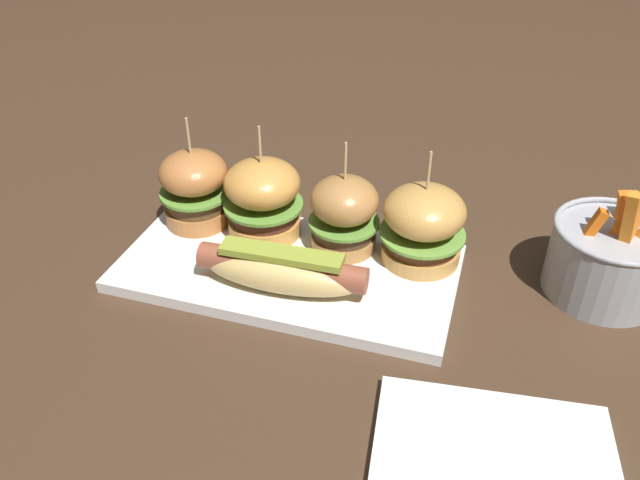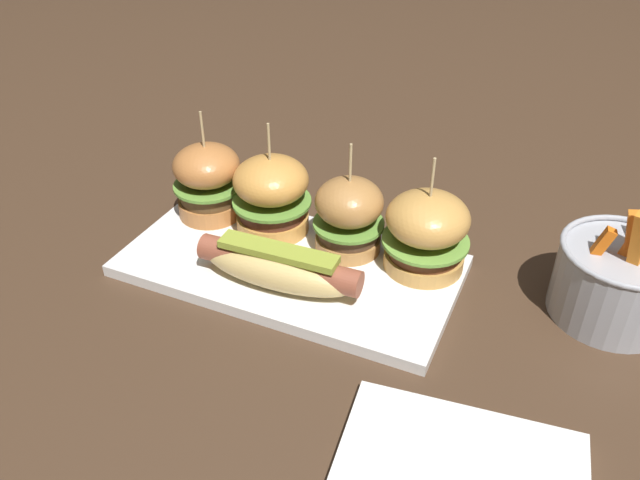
# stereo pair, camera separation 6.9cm
# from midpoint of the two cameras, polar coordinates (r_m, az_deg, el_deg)

# --- Properties ---
(ground_plane) EXTENTS (3.00, 3.00, 0.00)m
(ground_plane) POSITION_cam_midpoint_polar(r_m,az_deg,el_deg) (0.74, -5.53, -3.04)
(ground_plane) COLOR #422D1E
(platter_main) EXTENTS (0.38, 0.19, 0.01)m
(platter_main) POSITION_cam_midpoint_polar(r_m,az_deg,el_deg) (0.73, -5.56, -2.61)
(platter_main) COLOR white
(platter_main) RESTS_ON ground
(hot_dog) EXTENTS (0.19, 0.06, 0.05)m
(hot_dog) POSITION_cam_midpoint_polar(r_m,az_deg,el_deg) (0.68, -6.36, -2.78)
(hot_dog) COLOR tan
(hot_dog) RESTS_ON platter_main
(slider_far_left) EXTENTS (0.09, 0.09, 0.14)m
(slider_far_left) POSITION_cam_midpoint_polar(r_m,az_deg,el_deg) (0.80, -13.62, 4.52)
(slider_far_left) COLOR #B67039
(slider_far_left) RESTS_ON platter_main
(slider_center_left) EXTENTS (0.10, 0.10, 0.14)m
(slider_center_left) POSITION_cam_midpoint_polar(r_m,az_deg,el_deg) (0.76, -7.76, 3.70)
(slider_center_left) COLOR #CF8E41
(slider_center_left) RESTS_ON platter_main
(slider_center_right) EXTENTS (0.08, 0.08, 0.14)m
(slider_center_right) POSITION_cam_midpoint_polar(r_m,az_deg,el_deg) (0.73, -0.55, 2.35)
(slider_center_right) COLOR #AD773F
(slider_center_right) RESTS_ON platter_main
(slider_far_right) EXTENTS (0.10, 0.10, 0.14)m
(slider_far_right) POSITION_cam_midpoint_polar(r_m,az_deg,el_deg) (0.71, 6.50, 1.32)
(slider_far_right) COLOR #CB9348
(slider_far_right) RESTS_ON platter_main
(fries_bucket) EXTENTS (0.13, 0.13, 0.14)m
(fries_bucket) POSITION_cam_midpoint_polar(r_m,az_deg,el_deg) (0.74, 22.04, -1.64)
(fries_bucket) COLOR #A8AAB2
(fries_bucket) RESTS_ON ground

